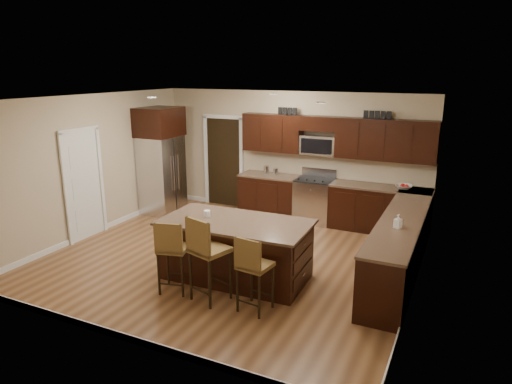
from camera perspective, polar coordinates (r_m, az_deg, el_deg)
The scene contains 23 objects.
floor at distance 7.97m, azimuth -3.14°, elevation -8.17°, with size 6.00×6.00×0.00m, color brown.
ceiling at distance 7.33m, azimuth -3.44°, elevation 11.59°, with size 6.00×6.00×0.00m, color silver.
wall_back at distance 9.98m, azimuth 4.30°, elevation 4.73°, with size 6.00×6.00×0.00m, color tan.
wall_left at distance 9.32m, azimuth -19.73°, elevation 3.12°, with size 5.50×5.50×0.00m, color tan.
wall_right at distance 6.69m, azimuth 19.94°, elevation -1.43°, with size 5.50×5.50×0.00m, color tan.
base_cabinets at distance 8.47m, azimuth 13.03°, elevation -3.78°, with size 4.02×3.96×0.92m.
upper_cabinets at distance 9.43m, azimuth 9.95°, elevation 6.94°, with size 4.00×0.33×0.80m.
range at distance 9.69m, azimuth 7.31°, elevation -1.02°, with size 0.76×0.64×1.11m.
microwave at distance 9.58m, azimuth 7.83°, elevation 5.82°, with size 0.76×0.31×0.40m, color silver.
doorway at distance 10.72m, azimuth -4.03°, elevation 3.72°, with size 0.85×0.03×2.06m, color black.
pantry_door at distance 9.17m, azimuth -20.77°, elevation 0.72°, with size 0.03×0.80×2.04m, color white.
letter_decor at distance 9.41m, azimuth 9.23°, elevation 9.75°, with size 2.20×0.03×0.15m, color black, non-canonical shape.
island at distance 7.11m, azimuth -2.54°, elevation -7.40°, with size 2.31×1.26×0.92m.
stool_left at distance 6.63m, azimuth -10.46°, elevation -6.95°, with size 0.50×0.50×1.10m.
stool_mid at distance 6.30m, azimuth -6.29°, elevation -7.18°, with size 0.57×0.57×1.23m.
stool_right at distance 6.03m, azimuth -0.43°, elevation -9.19°, with size 0.45×0.45×1.07m.
refrigerator at distance 10.31m, azimuth -11.78°, elevation 3.99°, with size 0.79×0.92×2.35m.
floor_mat at distance 9.08m, azimuth -0.61°, elevation -5.11°, with size 0.80×0.53×0.01m, color brown.
fruit_bowl at distance 9.20m, azimuth 17.99°, elevation 0.61°, with size 0.32×0.32×0.08m, color silver.
soap_bottle at distance 6.92m, azimuth 17.33°, elevation -3.51°, with size 0.09×0.09×0.20m, color #B2B2B2.
canister_tall at distance 9.94m, azimuth 1.31°, elevation 2.75°, with size 0.12×0.12×0.19m, color silver.
canister_short at distance 9.86m, azimuth 2.49°, elevation 2.53°, with size 0.11×0.11×0.16m, color silver.
island_jar at distance 7.15m, azimuth -6.14°, elevation -2.70°, with size 0.10×0.10×0.10m, color white.
Camera 1 is at (3.52, -6.42, 3.16)m, focal length 32.00 mm.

